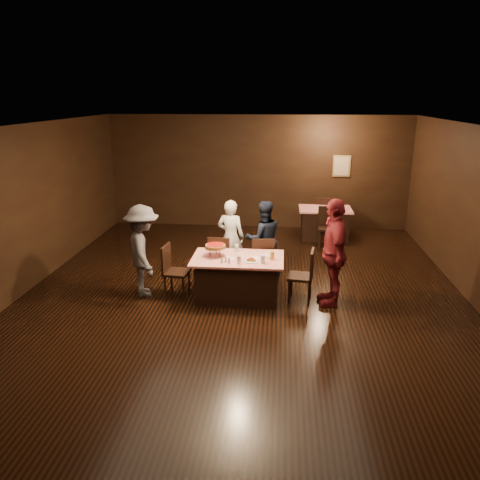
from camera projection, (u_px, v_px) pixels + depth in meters
name	position (u px, v px, depth m)	size (l,w,h in m)	color
room	(242.00, 182.00, 7.60)	(10.00, 10.04, 3.02)	black
main_table	(238.00, 278.00, 8.29)	(1.60, 1.00, 0.77)	red
back_table	(324.00, 223.00, 11.80)	(1.30, 0.90, 0.77)	red
chair_far_left	(221.00, 258.00, 9.01)	(0.42, 0.42, 0.95)	black
chair_far_right	(262.00, 260.00, 8.94)	(0.42, 0.42, 0.95)	black
chair_end_left	(177.00, 271.00, 8.36)	(0.42, 0.42, 0.95)	black
chair_end_right	(300.00, 275.00, 8.17)	(0.42, 0.42, 0.95)	black
chair_back_near	(327.00, 227.00, 11.10)	(0.42, 0.42, 0.95)	black
chair_back_far	(323.00, 214.00, 12.34)	(0.42, 0.42, 0.95)	black
diner_white_jacket	(231.00, 237.00, 9.37)	(0.56, 0.36, 1.52)	white
diner_navy_hoodie	(263.00, 239.00, 9.26)	(0.74, 0.58, 1.53)	black
diner_grey_knit	(143.00, 251.00, 8.33)	(1.07, 0.62, 1.66)	#535257
diner_red_shirt	(333.00, 252.00, 7.93)	(1.10, 0.46, 1.87)	maroon
pizza_stand	(215.00, 246.00, 8.21)	(0.38, 0.38, 0.22)	black
plate_with_slice	(251.00, 260.00, 7.98)	(0.25, 0.25, 0.06)	white
plate_empty	(269.00, 255.00, 8.27)	(0.25, 0.25, 0.01)	white
glass_front_left	(239.00, 260.00, 7.87)	(0.08, 0.08, 0.14)	silver
glass_front_right	(263.00, 259.00, 7.88)	(0.08, 0.08, 0.14)	silver
glass_amber	(272.00, 256.00, 8.06)	(0.08, 0.08, 0.14)	#BF7F26
glass_back	(237.00, 248.00, 8.45)	(0.08, 0.08, 0.14)	silver
condiments	(226.00, 260.00, 7.91)	(0.17, 0.10, 0.09)	silver
napkin_center	(255.00, 258.00, 8.15)	(0.16, 0.16, 0.01)	white
napkin_left	(229.00, 258.00, 8.14)	(0.16, 0.16, 0.01)	white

